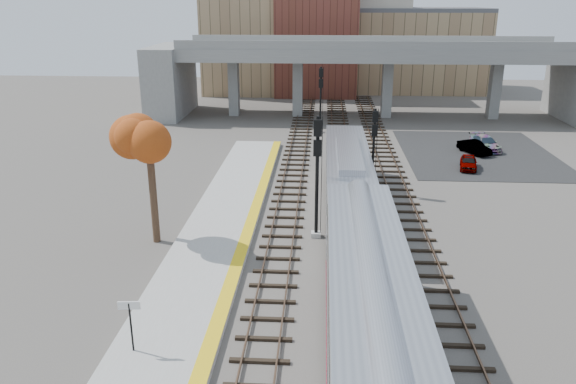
% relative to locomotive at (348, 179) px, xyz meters
% --- Properties ---
extents(ground, '(160.00, 160.00, 0.00)m').
position_rel_locomotive_xyz_m(ground, '(-1.00, -11.99, -2.28)').
color(ground, '#47423D').
rests_on(ground, ground).
extents(platform, '(4.50, 60.00, 0.35)m').
position_rel_locomotive_xyz_m(platform, '(-8.25, -11.99, -2.10)').
color(platform, '#9E9E99').
rests_on(platform, ground).
extents(yellow_strip, '(0.70, 60.00, 0.01)m').
position_rel_locomotive_xyz_m(yellow_strip, '(-6.35, -11.99, -1.92)').
color(yellow_strip, yellow).
rests_on(yellow_strip, platform).
extents(tracks, '(10.70, 95.00, 0.25)m').
position_rel_locomotive_xyz_m(tracks, '(-0.07, 0.51, -2.20)').
color(tracks, black).
rests_on(tracks, ground).
extents(overpass, '(54.00, 12.00, 9.50)m').
position_rel_locomotive_xyz_m(overpass, '(3.92, 33.01, 3.53)').
color(overpass, slate).
rests_on(overpass, ground).
extents(buildings_far, '(43.00, 21.00, 20.60)m').
position_rel_locomotive_xyz_m(buildings_far, '(0.26, 54.58, 5.60)').
color(buildings_far, tan).
rests_on(buildings_far, ground).
extents(parking_lot, '(14.00, 18.00, 0.04)m').
position_rel_locomotive_xyz_m(parking_lot, '(13.00, 16.01, -2.26)').
color(parking_lot, black).
rests_on(parking_lot, ground).
extents(locomotive, '(3.02, 19.05, 4.10)m').
position_rel_locomotive_xyz_m(locomotive, '(0.00, 0.00, 0.00)').
color(locomotive, '#A8AAB2').
rests_on(locomotive, ground).
extents(signal_mast_near, '(0.60, 0.64, 7.61)m').
position_rel_locomotive_xyz_m(signal_mast_near, '(-2.10, -4.85, 1.60)').
color(signal_mast_near, '#9E9E99').
rests_on(signal_mast_near, ground).
extents(signal_mast_mid, '(0.60, 0.64, 6.44)m').
position_rel_locomotive_xyz_m(signal_mast_mid, '(2.00, 3.91, 0.80)').
color(signal_mast_mid, '#9E9E99').
rests_on(signal_mast_mid, ground).
extents(signal_mast_far, '(0.60, 0.64, 7.14)m').
position_rel_locomotive_xyz_m(signal_mast_far, '(-2.10, 23.77, 1.28)').
color(signal_mast_far, '#9E9E99').
rests_on(signal_mast_far, ground).
extents(station_sign, '(0.90, 0.13, 2.27)m').
position_rel_locomotive_xyz_m(station_sign, '(-9.43, -17.67, -0.30)').
color(station_sign, black).
rests_on(station_sign, platform).
extents(tree, '(3.60, 3.60, 8.80)m').
position_rel_locomotive_xyz_m(tree, '(-11.79, -6.09, 4.25)').
color(tree, '#382619').
rests_on(tree, ground).
extents(car_a, '(2.11, 3.68, 1.18)m').
position_rel_locomotive_xyz_m(car_a, '(10.84, 10.57, -1.65)').
color(car_a, '#99999E').
rests_on(car_a, parking_lot).
extents(car_b, '(2.77, 3.93, 1.23)m').
position_rel_locomotive_xyz_m(car_b, '(12.61, 15.73, -1.62)').
color(car_b, '#99999E').
rests_on(car_b, parking_lot).
extents(car_c, '(2.54, 4.79, 1.32)m').
position_rel_locomotive_xyz_m(car_c, '(14.02, 17.25, -1.58)').
color(car_c, '#99999E').
rests_on(car_c, parking_lot).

